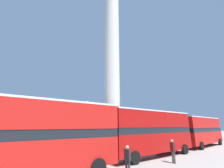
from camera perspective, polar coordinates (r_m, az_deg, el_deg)
ground_plane at (r=17.20m, az=0.00°, el=-25.46°), size 200.00×200.00×0.00m
monument_column at (r=17.44m, az=0.00°, el=-1.86°), size 6.29×6.29×24.01m
bus_a at (r=27.30m, az=30.57°, el=-14.83°), size 10.79×3.14×4.20m
bus_b at (r=16.78m, az=14.81°, el=-16.80°), size 10.82×3.03×4.44m
bus_c at (r=10.31m, az=-27.04°, el=-16.70°), size 10.25×3.33×4.45m
street_lamp at (r=13.45m, az=-9.74°, el=-14.66°), size 0.48×0.48×5.05m
pedestrian_near_lamp at (r=14.46m, az=22.14°, el=-22.08°), size 0.39×0.51×1.82m
pedestrian_by_plinth at (r=10.45m, az=5.94°, el=-26.36°), size 0.23×0.46×1.74m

